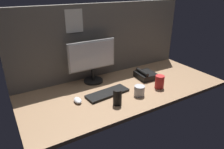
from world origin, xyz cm
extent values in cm
cube|color=#8C6B4C|center=(0.00, 0.00, -1.50)|extent=(180.00, 80.00, 3.00)
cube|color=slate|center=(0.00, 37.50, 34.61)|extent=(180.00, 5.00, 69.21)
cube|color=white|center=(-29.25, 34.70, 55.71)|extent=(15.63, 0.40, 19.66)
cylinder|color=black|center=(-18.15, 24.50, 0.90)|extent=(18.00, 18.00, 1.80)
cylinder|color=black|center=(-18.15, 24.50, 7.30)|extent=(3.20, 3.20, 11.00)
cube|color=#B7B7B7|center=(-18.15, 25.50, 26.01)|extent=(45.38, 2.40, 26.43)
cube|color=white|center=(-18.15, 24.10, 26.01)|extent=(42.98, 0.60, 24.03)
cube|color=black|center=(-18.88, -3.89, 1.00)|extent=(38.05, 16.40, 2.00)
ellipsoid|color=silver|center=(-45.15, -2.90, 1.70)|extent=(6.29, 9.98, 3.40)
cylinder|color=#B2B2B7|center=(2.81, -18.76, 4.27)|extent=(8.61, 8.61, 8.54)
cylinder|color=red|center=(26.32, -17.00, 5.81)|extent=(7.92, 7.92, 11.61)
cylinder|color=black|center=(-20.16, -21.26, 6.31)|extent=(6.61, 6.61, 12.62)
cube|color=black|center=(29.60, 5.67, 2.80)|extent=(18.26, 20.11, 5.60)
cylinder|color=black|center=(24.92, 5.67, 7.20)|extent=(4.36, 17.28, 3.20)
camera|label=1|loc=(-93.07, -135.72, 84.54)|focal=33.05mm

